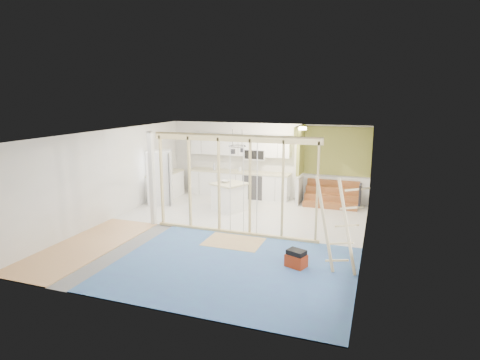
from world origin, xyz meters
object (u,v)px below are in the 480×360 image
(island, at_px, (229,197))
(toolbox, at_px, (296,259))
(fridge, at_px, (160,177))
(ladder, at_px, (339,226))

(island, relative_size, toolbox, 2.45)
(fridge, distance_m, island, 2.50)
(island, height_order, ladder, ladder)
(island, bearing_deg, ladder, -19.71)
(fridge, relative_size, island, 1.48)
(fridge, height_order, island, fridge)
(island, height_order, toolbox, island)
(fridge, height_order, toolbox, fridge)
(island, distance_m, ladder, 5.07)
(fridge, xyz_separation_m, island, (2.46, -0.04, -0.44))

